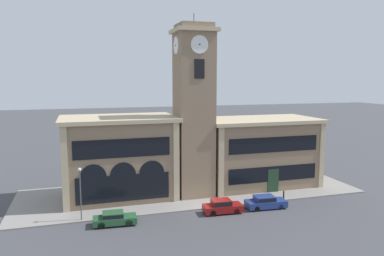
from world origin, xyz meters
name	(u,v)px	position (x,y,z in m)	size (l,w,h in m)	color
ground_plane	(208,209)	(0.00, 0.00, 0.00)	(300.00, 300.00, 0.00)	#424247
sidewalk_kerb	(191,191)	(0.00, 6.70, 0.07)	(42.63, 13.40, 0.15)	gray
clock_tower	(194,111)	(0.00, 5.41, 10.50)	(4.97, 4.97, 22.10)	#897056
town_hall_left_wing	(119,157)	(-8.93, 7.30, 5.00)	(13.70, 8.82, 9.94)	#897056
town_hall_right_wing	(259,152)	(9.87, 7.31, 4.60)	(15.58, 8.82, 9.15)	#897056
parked_car_near	(114,218)	(-10.44, -1.52, 0.70)	(4.38, 2.03, 1.33)	#285633
parked_car_mid	(222,206)	(1.08, -1.52, 0.77)	(4.33, 2.04, 1.50)	maroon
parked_car_far	(265,202)	(6.28, -1.52, 0.74)	(4.65, 2.15, 1.43)	navy
street_lamp	(80,186)	(-13.56, 0.51, 3.74)	(0.36, 0.36, 5.43)	#4C4C51
bollard	(284,195)	(9.67, 0.27, 0.67)	(0.18, 0.18, 1.06)	black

